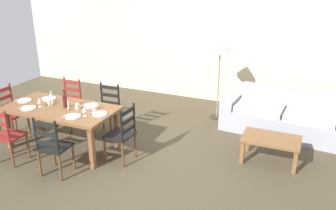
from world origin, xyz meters
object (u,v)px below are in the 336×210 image
object	(u,v)px
dining_chair_near_left	(6,135)
couch	(284,118)
wine_glass_far_left	(50,96)
coffee_cup_primary	(77,106)
coffee_cup_secondary	(49,102)
wine_glass_near_right	(84,110)
dining_chair_far_right	(108,110)
wine_glass_far_right	(93,104)
dining_chair_near_right	(53,146)
coffee_table	(271,142)
wine_glass_near_left	(39,101)
dining_table	(61,112)
dining_chair_head_east	(122,134)
dining_chair_far_left	(70,104)
standing_lamp	(220,51)
wine_bottle	(65,101)
dining_chair_head_west	(10,112)

from	to	relation	value
dining_chair_near_left	couch	world-z (taller)	dining_chair_near_left
wine_glass_far_left	coffee_cup_primary	bearing A→B (deg)	-6.38
coffee_cup_secondary	wine_glass_near_right	bearing A→B (deg)	-12.33
dining_chair_far_right	wine_glass_far_right	size ratio (longest dim) A/B	5.96
dining_chair_near_right	coffee_table	xyz separation A→B (m)	(2.91, 1.68, -0.12)
dining_chair_near_right	coffee_cup_primary	world-z (taller)	dining_chair_near_right
dining_chair_near_left	wine_glass_near_left	bearing A→B (deg)	76.58
dining_chair_far_right	wine_glass_far_left	world-z (taller)	dining_chair_far_right
dining_table	dining_chair_head_east	bearing A→B (deg)	0.52
dining_table	coffee_cup_primary	xyz separation A→B (m)	(0.31, 0.06, 0.13)
dining_chair_far_left	dining_chair_head_east	bearing A→B (deg)	-25.22
wine_glass_near_right	standing_lamp	xyz separation A→B (m)	(1.48, 2.47, 0.55)
dining_chair_near_right	dining_chair_head_east	xyz separation A→B (m)	(0.73, 0.77, 0.00)
dining_table	coffee_table	size ratio (longest dim) A/B	2.11
wine_glass_far_left	couch	world-z (taller)	wine_glass_far_left
dining_chair_far_left	couch	size ratio (longest dim) A/B	0.41
coffee_cup_primary	dining_chair_head_east	bearing A→B (deg)	-3.16
dining_chair_head_east	wine_glass_near_left	size ratio (longest dim) A/B	5.96
wine_glass_near_left	dining_chair_head_east	bearing A→B (deg)	4.93
wine_bottle	wine_glass_far_left	size ratio (longest dim) A/B	1.96
coffee_table	wine_bottle	bearing A→B (deg)	-164.79
dining_chair_head_east	standing_lamp	xyz separation A→B (m)	(0.91, 2.31, 0.93)
dining_chair_near_right	coffee_cup_secondary	size ratio (longest dim) A/B	10.67
wine_bottle	couch	distance (m)	4.00
couch	standing_lamp	bearing A→B (deg)	172.24
dining_chair_far_left	coffee_cup_secondary	distance (m)	0.81
dining_table	coffee_table	xyz separation A→B (m)	(3.35, 0.92, -0.31)
dining_chair_far_left	coffee_table	world-z (taller)	dining_chair_far_left
dining_table	dining_chair_far_right	world-z (taller)	dining_chair_far_right
wine_bottle	coffee_table	distance (m)	3.42
couch	wine_bottle	bearing A→B (deg)	-147.87
dining_table	wine_glass_near_left	world-z (taller)	wine_glass_near_left
coffee_cup_primary	dining_chair_head_west	bearing A→B (deg)	-177.61
dining_chair_near_left	standing_lamp	bearing A→B (deg)	50.20
dining_chair_head_east	wine_glass_far_right	world-z (taller)	dining_chair_head_east
dining_chair_near_right	wine_glass_far_right	bearing A→B (deg)	80.89
wine_bottle	coffee_table	size ratio (longest dim) A/B	0.35
dining_chair_head_east	coffee_table	distance (m)	2.37
wine_bottle	coffee_cup_primary	xyz separation A→B (m)	(0.22, 0.03, -0.07)
dining_chair_far_right	wine_glass_near_left	xyz separation A→B (m)	(-0.74, -0.90, 0.38)
dining_chair_far_right	couch	world-z (taller)	dining_chair_far_right
dining_chair_near_left	dining_chair_head_west	world-z (taller)	same
dining_chair_head_west	coffee_cup_primary	bearing A→B (deg)	2.39
dining_table	wine_glass_near_left	distance (m)	0.40
dining_chair_near_left	couch	bearing A→B (deg)	36.41
dining_chair_near_right	dining_chair_head_east	world-z (taller)	same
dining_chair_head_west	coffee_cup_primary	xyz separation A→B (m)	(1.47, 0.06, 0.32)
dining_chair_far_right	dining_chair_near_left	bearing A→B (deg)	-120.20
dining_chair_head_east	wine_glass_near_right	bearing A→B (deg)	-163.81
dining_chair_far_right	wine_bottle	size ratio (longest dim) A/B	3.04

